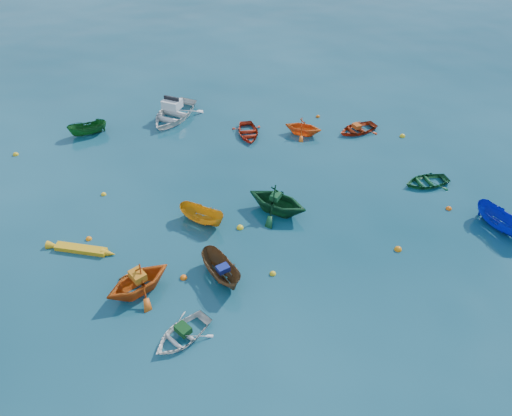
{
  "coord_description": "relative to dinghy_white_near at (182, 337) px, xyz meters",
  "views": [
    {
      "loc": [
        -0.11,
        -15.89,
        17.42
      ],
      "look_at": [
        0.0,
        5.0,
        0.4
      ],
      "focal_mm": 35.0,
      "sensor_mm": 36.0,
      "label": 1
    }
  ],
  "objects": [
    {
      "name": "ground",
      "position": [
        3.14,
        3.08,
        0.0
      ],
      "size": [
        160.0,
        160.0,
        0.0
      ],
      "primitive_type": "plane",
      "color": "#093543",
      "rests_on": "ground"
    },
    {
      "name": "dinghy_white_near",
      "position": [
        0.0,
        0.0,
        0.0
      ],
      "size": [
        3.28,
        3.31,
        0.56
      ],
      "primitive_type": "imported",
      "rotation": [
        0.0,
        0.0,
        -0.76
      ],
      "color": "silver",
      "rests_on": "ground"
    },
    {
      "name": "sampan_brown_mid",
      "position": [
        1.51,
        3.4,
        0.0
      ],
      "size": [
        2.52,
        3.1,
        1.15
      ],
      "primitive_type": "imported",
      "rotation": [
        0.0,
        0.0,
        0.56
      ],
      "color": "brown",
      "rests_on": "ground"
    },
    {
      "name": "dinghy_orange_w",
      "position": [
        -2.22,
        2.56,
        0.0
      ],
      "size": [
        4.11,
        4.06,
        1.64
      ],
      "primitive_type": "imported",
      "rotation": [
        0.0,
        0.0,
        -0.87
      ],
      "color": "#D65914",
      "rests_on": "ground"
    },
    {
      "name": "sampan_yellow_mid",
      "position": [
        0.27,
        7.41,
        0.0
      ],
      "size": [
        2.87,
        2.22,
        1.05
      ],
      "primitive_type": "imported",
      "rotation": [
        0.0,
        0.0,
        1.06
      ],
      "color": "orange",
      "rests_on": "ground"
    },
    {
      "name": "dinghy_green_e",
      "position": [
        13.16,
        10.78,
        0.0
      ],
      "size": [
        3.07,
        2.52,
        0.56
      ],
      "primitive_type": "imported",
      "rotation": [
        0.0,
        0.0,
        -1.32
      ],
      "color": "#135127",
      "rests_on": "ground"
    },
    {
      "name": "dinghy_green_n",
      "position": [
        4.29,
        8.25,
        0.0
      ],
      "size": [
        4.37,
        4.19,
        1.78
      ],
      "primitive_type": "imported",
      "rotation": [
        0.0,
        0.0,
        1.06
      ],
      "color": "#104721",
      "rests_on": "ground"
    },
    {
      "name": "dinghy_red_ne",
      "position": [
        10.09,
        16.84,
        0.0
      ],
      "size": [
        3.43,
        3.08,
        0.59
      ],
      "primitive_type": "imported",
      "rotation": [
        0.0,
        0.0,
        -1.1
      ],
      "color": "#A62C0D",
      "rests_on": "ground"
    },
    {
      "name": "sampan_blue_far",
      "position": [
        15.91,
        6.82,
        0.0
      ],
      "size": [
        2.51,
        3.23,
        1.18
      ],
      "primitive_type": "imported",
      "rotation": [
        0.0,
        0.0,
        0.52
      ],
      "color": "#0D1CA7",
      "rests_on": "ground"
    },
    {
      "name": "dinghy_red_far",
      "position": [
        2.65,
        16.41,
        0.0
      ],
      "size": [
        2.42,
        3.1,
        0.59
      ],
      "primitive_type": "imported",
      "rotation": [
        0.0,
        0.0,
        0.15
      ],
      "color": "#AF250E",
      "rests_on": "ground"
    },
    {
      "name": "dinghy_orange_far",
      "position": [
        6.34,
        16.47,
        0.0
      ],
      "size": [
        3.05,
        2.84,
        1.31
      ],
      "primitive_type": "imported",
      "rotation": [
        0.0,
        0.0,
        1.24
      ],
      "color": "orange",
      "rests_on": "ground"
    },
    {
      "name": "sampan_green_far",
      "position": [
        -8.12,
        16.52,
        0.0
      ],
      "size": [
        2.74,
        1.9,
        0.99
      ],
      "primitive_type": "imported",
      "rotation": [
        0.0,
        0.0,
        -1.17
      ],
      "color": "#12511A",
      "rests_on": "ground"
    },
    {
      "name": "kayak_yellow",
      "position": [
        -5.62,
        5.22,
        0.0
      ],
      "size": [
        3.39,
        1.1,
        0.33
      ],
      "primitive_type": null,
      "rotation": [
        0.0,
        0.0,
        1.38
      ],
      "color": "gold",
      "rests_on": "ground"
    },
    {
      "name": "motorboat_white",
      "position": [
        -2.66,
        18.76,
        0.0
      ],
      "size": [
        4.8,
        5.49,
        1.55
      ],
      "primitive_type": "imported",
      "rotation": [
        0.0,
        0.0,
        -0.4
      ],
      "color": "silver",
      "rests_on": "ground"
    },
    {
      "name": "tarp_green_a",
      "position": [
        0.07,
        0.07,
        0.44
      ],
      "size": [
        0.8,
        0.79,
        0.31
      ],
      "primitive_type": "cube",
      "rotation": [
        0.0,
        0.0,
        -0.76
      ],
      "color": "#0F3E16",
      "rests_on": "dinghy_white_near"
    },
    {
      "name": "tarp_blue_a",
      "position": [
        1.59,
        3.28,
        0.71
      ],
      "size": [
        0.7,
        0.66,
        0.27
      ],
      "primitive_type": "cube",
      "rotation": [
        0.0,
        0.0,
        0.56
      ],
      "color": "navy",
      "rests_on": "sampan_brown_mid"
    },
    {
      "name": "tarp_orange_a",
      "position": [
        -2.18,
        2.59,
        1.0
      ],
      "size": [
        0.91,
        0.93,
        0.36
      ],
      "primitive_type": "cube",
      "rotation": [
        0.0,
        0.0,
        -0.87
      ],
      "color": "orange",
      "rests_on": "dinghy_orange_w"
    },
    {
      "name": "tarp_green_b",
      "position": [
        4.2,
        8.3,
        1.03
      ],
      "size": [
        0.69,
        0.75,
        0.29
      ],
      "primitive_type": "cube",
      "rotation": [
        0.0,
        0.0,
        1.06
      ],
      "color": "#124923",
      "rests_on": "dinghy_green_n"
    },
    {
      "name": "tarp_orange_b",
      "position": [
        10.01,
        16.8,
        0.43
      ],
      "size": [
        0.64,
        0.7,
        0.27
      ],
      "primitive_type": "cube",
      "rotation": [
        0.0,
        0.0,
        -1.1
      ],
      "color": "#C34A14",
      "rests_on": "dinghy_red_ne"
    },
    {
      "name": "buoy_or_a",
      "position": [
        -0.3,
        3.35,
        0.0
      ],
      "size": [
        0.34,
        0.34,
        0.34
      ],
      "primitive_type": "sphere",
      "color": "orange",
      "rests_on": "ground"
    },
    {
      "name": "buoy_ye_a",
      "position": [
        3.92,
        3.59,
        0.0
      ],
      "size": [
        0.31,
        0.31,
        0.31
      ],
      "primitive_type": "sphere",
      "color": "yellow",
      "rests_on": "ground"
    },
    {
      "name": "buoy_or_b",
      "position": [
        10.25,
        5.22,
        0.0
      ],
      "size": [
        0.38,
        0.38,
        0.38
      ],
      "primitive_type": "sphere",
      "color": "orange",
      "rests_on": "ground"
    },
    {
      "name": "buoy_ye_b",
      "position": [
        -12.14,
        14.01,
        0.0
      ],
      "size": [
        0.36,
        0.36,
        0.36
      ],
      "primitive_type": "sphere",
      "color": "gold",
      "rests_on": "ground"
    },
    {
      "name": "buoy_or_c",
      "position": [
        -5.47,
        6.08,
        0.0
      ],
      "size": [
        0.31,
        0.31,
        0.31
      ],
      "primitive_type": "sphere",
      "color": "orange",
      "rests_on": "ground"
    },
    {
      "name": "buoy_ye_c",
      "position": [
        2.29,
        6.91,
        0.0
      ],
      "size": [
        0.37,
        0.37,
        0.37
      ],
      "primitive_type": "sphere",
      "color": "yellow",
      "rests_on": "ground"
    },
    {
      "name": "buoy_or_d",
      "position": [
        13.79,
        8.43,
        0.0
      ],
      "size": [
        0.33,
        0.33,
        0.33
      ],
      "primitive_type": "sphere",
      "color": "#F8600D",
      "rests_on": "ground"
    },
    {
      "name": "buoy_ye_d",
      "position": [
        -5.57,
        9.83,
        0.0
      ],
      "size": [
        0.3,
        0.3,
        0.3
      ],
      "primitive_type": "sphere",
      "color": "yellow",
      "rests_on": "ground"
    },
    {
      "name": "buoy_or_e",
      "position": [
        7.62,
        18.85,
        0.0
      ],
      "size": [
        0.3,
        0.3,
        0.3
      ],
      "primitive_type": "sphere",
      "color": "#CF5B0B",
      "rests_on": "ground"
    },
    {
      "name": "buoy_ye_e",
      "position": [
        13.03,
        16.13,
        0.0
      ],
      "size": [
        0.38,
        0.38,
        0.38
      ],
      "primitive_type": "sphere",
      "color": "gold",
      "rests_on": "ground"
    }
  ]
}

